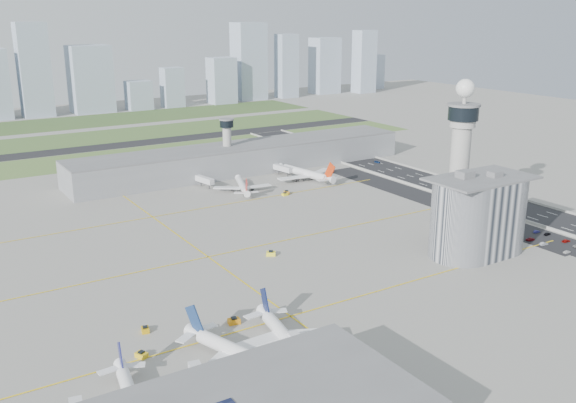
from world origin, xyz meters
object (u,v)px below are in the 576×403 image
airplane_far_a (242,181)px  car_hw_1 (469,192)px  secondary_tower (227,141)px  jet_bridge_near_1 (208,399)px  car_lot_3 (514,234)px  car_lot_4 (502,229)px  car_lot_5 (496,225)px  car_lot_10 (520,226)px  car_lot_1 (544,244)px  tug_2 (234,320)px  car_lot_11 (514,223)px  control_tower (461,147)px  car_lot_2 (531,239)px  jet_bridge_near_2 (312,364)px  tug_0 (141,354)px  tug_1 (145,329)px  tug_5 (285,194)px  admin_building (478,216)px  car_lot_8 (547,234)px  car_lot_0 (567,252)px  car_lot_9 (537,232)px  car_lot_7 (566,241)px  tug_3 (271,253)px  car_hw_2 (377,162)px  airplane_near_b (241,345)px  airplane_near_a (131,393)px  jet_bridge_far_0 (197,180)px  car_hw_4 (309,148)px  airplane_far_b (305,168)px  airplane_near_c (287,332)px  tug_4 (286,192)px  jet_bridge_far_1 (275,169)px

airplane_far_a → car_hw_1: size_ratio=10.31×
secondary_tower → jet_bridge_near_1: bearing=-118.2°
car_lot_3 → car_lot_4: size_ratio=1.24×
car_lot_5 → car_lot_10: 10.34m
car_lot_1 → car_lot_3: car_lot_1 is taller
tug_2 → car_lot_11: 151.65m
control_tower → car_lot_2: 48.60m
control_tower → jet_bridge_near_2: size_ratio=4.61×
tug_0 → car_lot_2: tug_0 is taller
tug_1 → tug_5: bearing=55.6°
car_lot_1 → admin_building: bearing=77.5°
control_tower → car_lot_8: size_ratio=16.98×
car_lot_0 → car_lot_9: (10.51, 22.21, -0.02)m
car_lot_3 → car_lot_2: bearing=-173.1°
car_lot_0 → car_lot_7: (10.99, 8.11, 0.01)m
tug_3 → secondary_tower: bearing=11.8°
car_hw_2 → airplane_far_a: bearing=-172.5°
car_lot_8 → car_lot_10: car_lot_8 is taller
airplane_near_b → car_lot_7: size_ratio=9.94×
car_lot_7 → car_lot_8: car_lot_8 is taller
airplane_near_a → car_lot_11: bearing=112.1°
tug_2 → airplane_far_a: bearing=-19.3°
jet_bridge_near_1 → car_lot_2: size_ratio=3.32×
jet_bridge_far_0 → secondary_tower: bearing=112.7°
airplane_near_a → car_lot_5: (182.74, 46.84, -4.36)m
car_lot_5 → car_hw_4: 186.05m
tug_0 → car_lot_0: bearing=149.9°
airplane_near_b → car_lot_9: 161.65m
airplane_far_b → jet_bridge_far_0: bearing=60.4°
airplane_far_a → tug_1: bearing=161.8°
tug_0 → tug_1: size_ratio=1.02×
airplane_near_c → car_hw_1: size_ratio=11.20×
tug_0 → car_hw_1: 214.81m
tug_4 → car_lot_4: size_ratio=1.12×
car_lot_3 → control_tower: bearing=26.7°
tug_2 → car_lot_8: 150.99m
car_lot_3 → car_hw_1: car_hw_1 is taller
car_lot_1 → jet_bridge_far_1: bearing=15.2°
tug_3 → car_lot_1: (100.42, -49.61, -0.39)m
tug_3 → car_lot_1: bearing=-84.3°
tug_1 → car_lot_5: bearing=16.9°
airplane_near_c → car_hw_4: 277.41m
airplane_near_b → tug_5: airplane_near_b is taller
airplane_far_b → car_hw_2: bearing=-89.9°
jet_bridge_far_0 → car_lot_7: 189.22m
airplane_near_c → tug_4: (85.42, 136.76, -4.57)m
car_lot_9 → car_lot_1: bearing=133.9°
airplane_far_a → jet_bridge_far_0: airplane_far_a is taller
admin_building → jet_bridge_near_1: 141.07m
tug_5 → car_lot_3: tug_5 is taller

